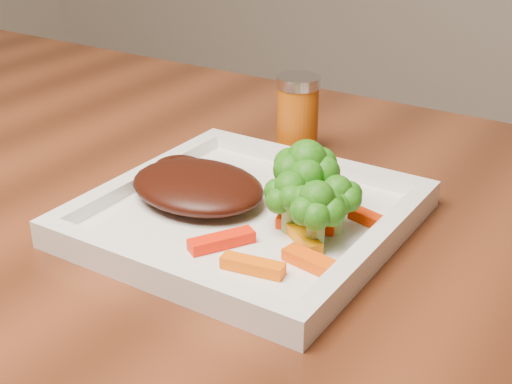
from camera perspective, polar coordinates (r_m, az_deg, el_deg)
The scene contains 14 objects.
plate at distance 0.66m, azimuth -0.73°, elevation -2.23°, with size 0.27×0.27×0.01m, color white.
steak at distance 0.68m, azimuth -4.69°, elevation 0.48°, with size 0.14×0.11×0.03m, color #391008.
broccoli_0 at distance 0.64m, azimuth 4.01°, elevation 0.96°, with size 0.07×0.07×0.07m, color #236510, non-canonical shape.
broccoli_1 at distance 0.61m, azimuth 6.48°, elevation -0.52°, with size 0.05×0.05×0.06m, color #116614, non-canonical shape.
broccoli_2 at distance 0.59m, azimuth 4.83°, elevation -1.84°, with size 0.06×0.06×0.06m, color #3C7213, non-canonical shape.
broccoli_3 at distance 0.61m, azimuth 2.75°, elevation -0.52°, with size 0.05×0.05×0.06m, color #265C0F, non-canonical shape.
carrot_0 at distance 0.57m, azimuth -0.27°, elevation -5.91°, with size 0.05×0.01×0.01m, color #FF6304.
carrot_1 at distance 0.57m, azimuth 4.84°, elevation -5.71°, with size 0.06×0.02×0.01m, color #FD4F04.
carrot_2 at distance 0.60m, azimuth -2.77°, elevation -3.91°, with size 0.06×0.02×0.01m, color #FF1D04.
carrot_3 at distance 0.64m, azimuth 9.35°, elevation -2.25°, with size 0.05×0.01×0.01m, color red.
carrot_4 at distance 0.68m, azimuth 3.81°, elevation -0.18°, with size 0.05×0.01×0.01m, color red.
carrot_5 at distance 0.61m, azimuth 3.81°, elevation -3.67°, with size 0.05×0.01×0.01m, color orange.
carrot_6 at distance 0.63m, azimuth 4.01°, elevation -2.56°, with size 0.05×0.01×0.01m, color #F62D04.
spice_shaker at distance 0.80m, azimuth 3.34°, elevation 6.05°, with size 0.05×0.05×0.09m, color #A24509.
Camera 1 is at (0.50, -0.26, 1.06)m, focal length 50.00 mm.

